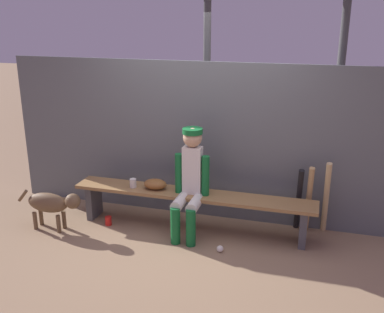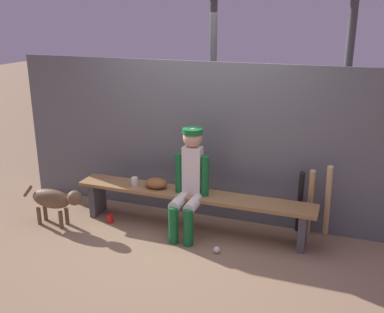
% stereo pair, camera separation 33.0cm
% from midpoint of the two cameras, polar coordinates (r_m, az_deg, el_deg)
% --- Properties ---
extents(ground_plane, '(30.00, 30.00, 0.00)m').
position_cam_midpoint_polar(ground_plane, '(5.47, -1.75, -9.27)').
color(ground_plane, '#937556').
extents(chainlink_fence, '(5.08, 0.03, 1.96)m').
position_cam_midpoint_polar(chainlink_fence, '(5.50, -0.43, 1.89)').
color(chainlink_fence, '#595E63').
rests_on(chainlink_fence, ground_plane).
extents(dugout_bench, '(2.90, 0.36, 0.47)m').
position_cam_midpoint_polar(dugout_bench, '(5.31, -1.79, -5.64)').
color(dugout_bench, olive).
rests_on(dugout_bench, ground_plane).
extents(player_seated, '(0.41, 0.55, 1.26)m').
position_cam_midpoint_polar(player_seated, '(5.09, -2.13, -2.96)').
color(player_seated, silver).
rests_on(player_seated, ground_plane).
extents(baseball_glove, '(0.28, 0.20, 0.12)m').
position_cam_midpoint_polar(baseball_glove, '(5.40, -6.47, -3.54)').
color(baseball_glove, brown).
rests_on(baseball_glove, dugout_bench).
extents(bat_aluminum_black, '(0.10, 0.25, 0.81)m').
position_cam_midpoint_polar(bat_aluminum_black, '(5.37, 11.76, -5.43)').
color(bat_aluminum_black, black).
rests_on(bat_aluminum_black, ground_plane).
extents(bat_wood_tan, '(0.09, 0.24, 0.85)m').
position_cam_midpoint_polar(bat_wood_tan, '(5.34, 12.98, -5.39)').
color(bat_wood_tan, tan).
rests_on(bat_wood_tan, ground_plane).
extents(bat_wood_natural, '(0.07, 0.29, 0.93)m').
position_cam_midpoint_polar(bat_wood_natural, '(5.33, 15.06, -5.15)').
color(bat_wood_natural, tan).
rests_on(bat_wood_natural, ground_plane).
extents(baseball, '(0.07, 0.07, 0.07)m').
position_cam_midpoint_polar(baseball, '(4.98, 1.67, -11.73)').
color(baseball, white).
rests_on(baseball, ground_plane).
extents(cup_on_ground, '(0.08, 0.08, 0.11)m').
position_cam_midpoint_polar(cup_on_ground, '(5.67, -12.29, -8.05)').
color(cup_on_ground, red).
rests_on(cup_on_ground, ground_plane).
extents(cup_on_bench, '(0.08, 0.08, 0.11)m').
position_cam_midpoint_polar(cup_on_bench, '(5.48, -9.26, -3.40)').
color(cup_on_bench, silver).
rests_on(cup_on_bench, dugout_bench).
extents(scoreboard, '(2.22, 0.27, 3.62)m').
position_cam_midpoint_polar(scoreboard, '(5.85, 9.48, 18.09)').
color(scoreboard, '#3F3F42').
rests_on(scoreboard, ground_plane).
extents(dog, '(0.84, 0.20, 0.49)m').
position_cam_midpoint_polar(dog, '(5.63, -19.07, -5.71)').
color(dog, brown).
rests_on(dog, ground_plane).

